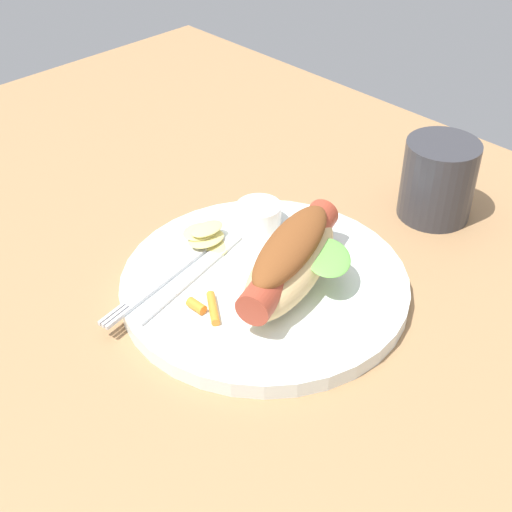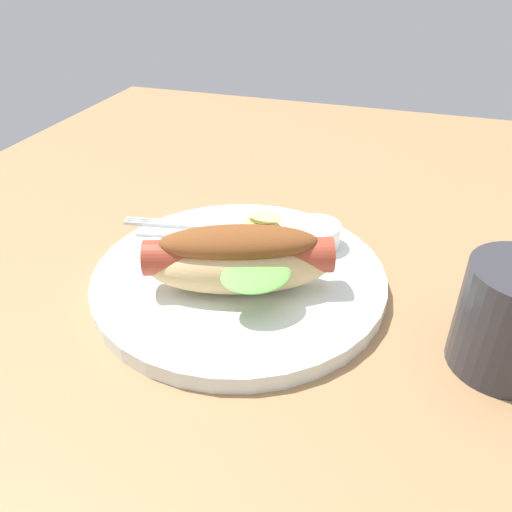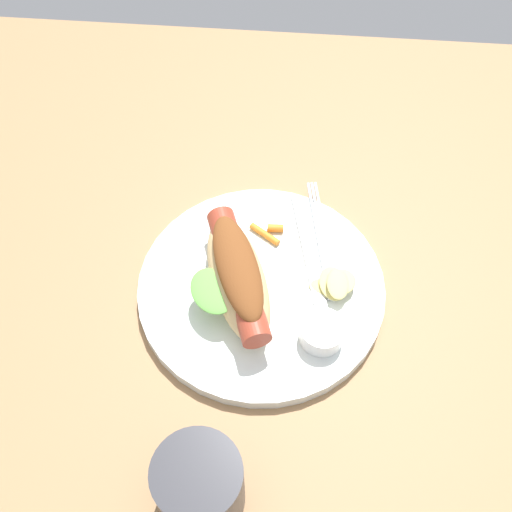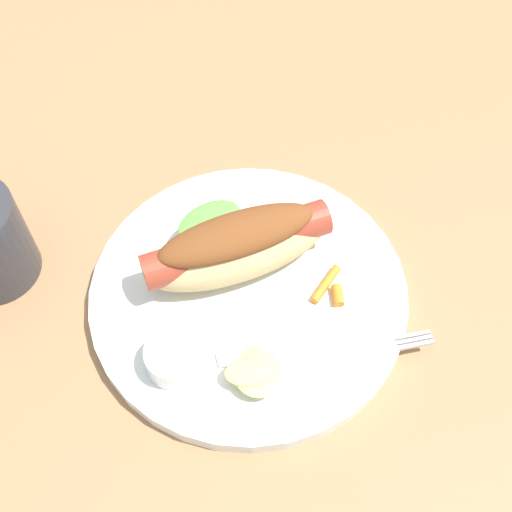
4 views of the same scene
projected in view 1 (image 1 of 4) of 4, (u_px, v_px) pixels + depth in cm
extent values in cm
cube|color=#9E754C|center=(230.00, 296.00, 71.18)|extent=(120.00, 90.00, 1.80)
cylinder|color=white|center=(265.00, 284.00, 69.94)|extent=(28.00, 28.00, 1.60)
ellipsoid|color=#DBB77A|center=(290.00, 265.00, 67.01)|extent=(11.05, 17.35, 5.00)
cylinder|color=#A33D28|center=(291.00, 258.00, 66.48)|extent=(8.63, 16.71, 3.18)
ellipsoid|color=brown|center=(291.00, 245.00, 65.62)|extent=(8.84, 14.55, 2.73)
ellipsoid|color=#6BB74C|center=(328.00, 257.00, 66.34)|extent=(7.14, 7.46, 1.26)
cylinder|color=white|center=(259.00, 215.00, 76.03)|extent=(4.78, 4.78, 2.41)
cube|color=silver|center=(176.00, 269.00, 70.24)|extent=(3.61, 13.60, 0.40)
cube|color=silver|center=(112.00, 314.00, 65.01)|extent=(0.87, 3.20, 0.40)
cube|color=silver|center=(115.00, 316.00, 64.80)|extent=(0.87, 3.20, 0.40)
cube|color=silver|center=(119.00, 318.00, 64.59)|extent=(0.87, 3.20, 0.40)
cube|color=silver|center=(190.00, 276.00, 69.43)|extent=(4.83, 15.84, 0.36)
ellipsoid|color=#DACF79|center=(213.00, 244.00, 73.50)|extent=(4.76, 3.29, 0.50)
ellipsoid|color=#DACF79|center=(206.00, 239.00, 73.36)|extent=(4.01, 4.91, 1.09)
ellipsoid|color=#DACF79|center=(200.00, 232.00, 73.57)|extent=(4.24, 4.50, 0.72)
ellipsoid|color=#DACF79|center=(207.00, 229.00, 73.38)|extent=(2.72, 4.10, 0.76)
cylinder|color=orange|center=(213.00, 308.00, 65.37)|extent=(3.82, 2.99, 0.80)
cylinder|color=orange|center=(197.00, 306.00, 65.49)|extent=(1.92, 1.03, 0.96)
cylinder|color=#333338|center=(438.00, 180.00, 78.48)|extent=(8.04, 8.04, 8.95)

